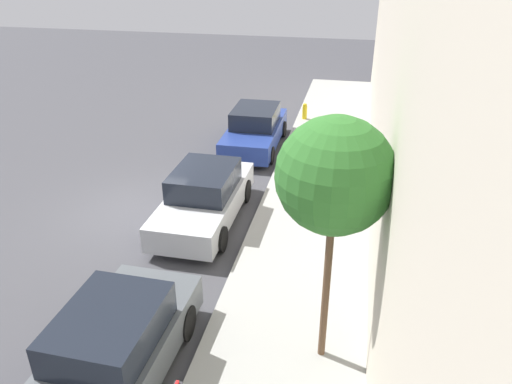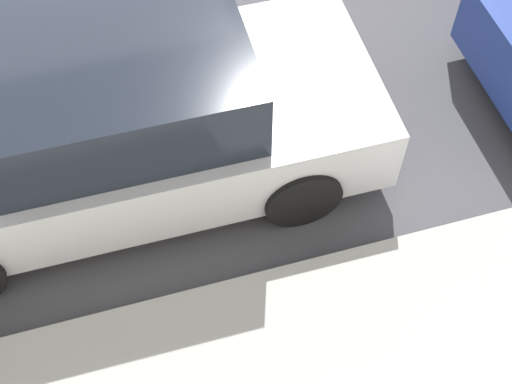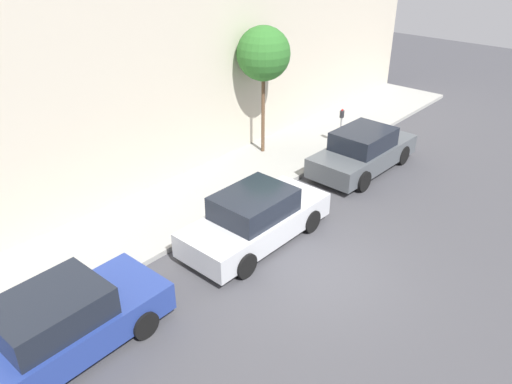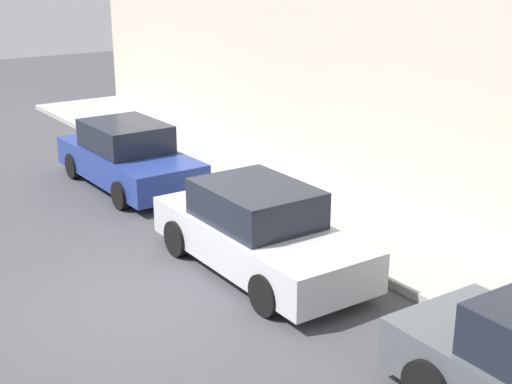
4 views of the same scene
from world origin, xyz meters
TOP-DOWN VIEW (x-y plane):
  - ground_plane at (0.00, 0.00)m, footprint 60.00×60.00m
  - parked_sedan_second at (2.13, -0.03)m, footprint 1.92×4.52m

SIDE VIEW (x-z plane):
  - ground_plane at x=0.00m, z-range 0.00..0.00m
  - parked_sedan_second at x=2.13m, z-range -0.05..1.49m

